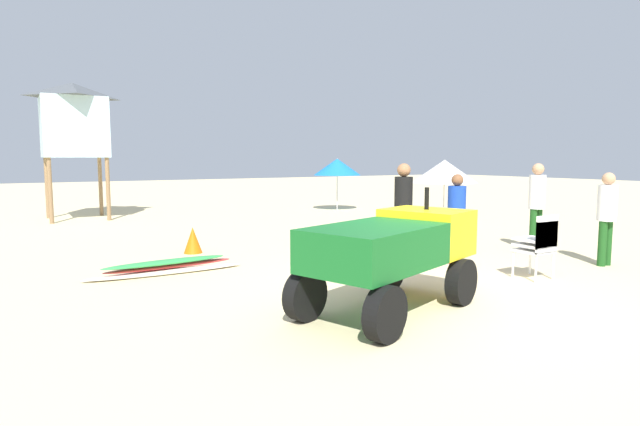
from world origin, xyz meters
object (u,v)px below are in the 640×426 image
at_px(lifeguard_tower, 74,120).
at_px(traffic_cone_near, 391,227).
at_px(traffic_cone_far, 193,240).
at_px(beach_umbrella_left, 337,167).
at_px(lifeguard_near_right, 456,213).
at_px(utility_cart, 394,248).
at_px(stacked_plastic_chairs, 539,241).
at_px(lifeguard_far_right, 537,200).
at_px(lifeguard_near_left, 403,206).
at_px(beach_umbrella_mid, 445,171).
at_px(lifeguard_near_center, 607,213).
at_px(surfboard_pile, 167,267).

height_order(lifeguard_tower, traffic_cone_near, lifeguard_tower).
bearing_deg(lifeguard_tower, traffic_cone_far, -79.74).
bearing_deg(beach_umbrella_left, traffic_cone_far, -140.99).
bearing_deg(lifeguard_near_right, utility_cart, -148.71).
relative_size(utility_cart, lifeguard_tower, 0.67).
xyz_separation_m(lifeguard_near_right, traffic_cone_far, (-3.78, 3.40, -0.66)).
bearing_deg(lifeguard_tower, stacked_plastic_chairs, -66.88).
bearing_deg(lifeguard_near_right, lifeguard_tower, 115.29).
height_order(utility_cart, lifeguard_far_right, lifeguard_far_right).
relative_size(lifeguard_near_left, lifeguard_near_right, 1.12).
height_order(beach_umbrella_mid, traffic_cone_near, beach_umbrella_mid).
bearing_deg(stacked_plastic_chairs, lifeguard_near_center, 2.56).
height_order(utility_cart, traffic_cone_near, utility_cart).
xyz_separation_m(beach_umbrella_left, traffic_cone_near, (-2.33, -6.08, -1.33)).
bearing_deg(beach_umbrella_mid, traffic_cone_far, -173.11).
xyz_separation_m(lifeguard_near_left, beach_umbrella_left, (4.21, 8.75, 0.53)).
relative_size(utility_cart, lifeguard_near_center, 1.70).
bearing_deg(surfboard_pile, traffic_cone_far, 60.31).
xyz_separation_m(traffic_cone_near, traffic_cone_far, (-4.77, 0.32, 0.02)).
distance_m(surfboard_pile, lifeguard_near_right, 5.10).
height_order(utility_cart, beach_umbrella_mid, beach_umbrella_mid).
bearing_deg(traffic_cone_near, lifeguard_near_right, -107.81).
distance_m(lifeguard_near_right, lifeguard_tower, 12.19).
height_order(surfboard_pile, lifeguard_near_center, lifeguard_near_center).
bearing_deg(lifeguard_tower, lifeguard_near_left, -67.91).
height_order(utility_cart, traffic_cone_far, utility_cart).
distance_m(lifeguard_near_left, lifeguard_far_right, 3.21).
xyz_separation_m(utility_cart, lifeguard_far_right, (5.09, 1.75, 0.25)).
bearing_deg(traffic_cone_far, lifeguard_tower, 100.26).
relative_size(utility_cart, lifeguard_near_left, 1.55).
bearing_deg(lifeguard_near_right, lifeguard_far_right, 1.52).
distance_m(utility_cart, lifeguard_far_right, 5.39).
bearing_deg(lifeguard_far_right, lifeguard_near_center, -97.12).
bearing_deg(lifeguard_far_right, traffic_cone_far, 151.22).
xyz_separation_m(stacked_plastic_chairs, surfboard_pile, (-4.89, 3.36, -0.49)).
bearing_deg(lifeguard_tower, lifeguard_near_center, -59.62).
distance_m(lifeguard_far_right, lifeguard_tower, 13.26).
bearing_deg(stacked_plastic_chairs, beach_umbrella_left, 73.70).
bearing_deg(stacked_plastic_chairs, lifeguard_near_right, 96.52).
bearing_deg(lifeguard_near_right, lifeguard_near_center, -35.29).
relative_size(utility_cart, lifeguard_near_right, 1.74).
bearing_deg(lifeguard_near_left, beach_umbrella_mid, 39.28).
distance_m(lifeguard_near_center, traffic_cone_far, 7.69).
height_order(lifeguard_near_center, lifeguard_near_right, lifeguard_near_center).
xyz_separation_m(surfboard_pile, traffic_cone_near, (5.70, 1.30, 0.12)).
bearing_deg(traffic_cone_near, lifeguard_near_left, -125.11).
bearing_deg(utility_cart, traffic_cone_near, 51.68).
bearing_deg(traffic_cone_far, utility_cart, -78.90).
distance_m(stacked_plastic_chairs, beach_umbrella_left, 11.23).
xyz_separation_m(utility_cart, lifeguard_tower, (-2.35, 12.55, 2.26)).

